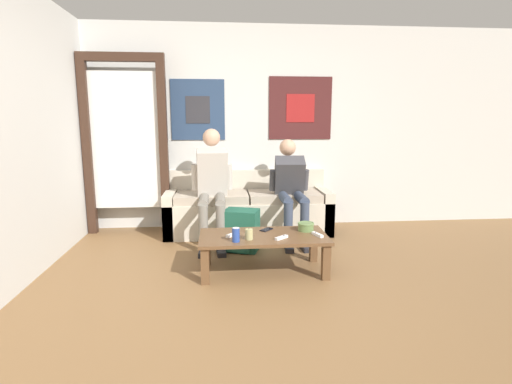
% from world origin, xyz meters
% --- Properties ---
extents(ground_plane, '(18.00, 18.00, 0.00)m').
position_xyz_m(ground_plane, '(0.00, 0.00, 0.00)').
color(ground_plane, brown).
extents(wall_back, '(10.00, 0.07, 2.55)m').
position_xyz_m(wall_back, '(0.00, 2.58, 1.28)').
color(wall_back, silver).
rests_on(wall_back, ground_plane).
extents(door_frame, '(1.00, 0.10, 2.15)m').
position_xyz_m(door_frame, '(-1.42, 2.36, 1.20)').
color(door_frame, '#382319').
rests_on(door_frame, ground_plane).
extents(couch, '(2.01, 0.70, 0.75)m').
position_xyz_m(couch, '(0.05, 2.22, 0.28)').
color(couch, beige).
rests_on(couch, ground_plane).
extents(coffee_table, '(1.16, 0.58, 0.35)m').
position_xyz_m(coffee_table, '(0.10, 0.88, 0.29)').
color(coffee_table, brown).
rests_on(coffee_table, ground_plane).
extents(person_seated_adult, '(0.47, 0.90, 1.28)m').
position_xyz_m(person_seated_adult, '(-0.38, 1.87, 0.69)').
color(person_seated_adult, gray).
rests_on(person_seated_adult, ground_plane).
extents(person_seated_teen, '(0.47, 0.91, 1.15)m').
position_xyz_m(person_seated_teen, '(0.53, 1.90, 0.64)').
color(person_seated_teen, '#384256').
rests_on(person_seated_teen, ground_plane).
extents(backpack, '(0.42, 0.37, 0.44)m').
position_xyz_m(backpack, '(-0.07, 1.50, 0.21)').
color(backpack, '#1E5642').
rests_on(backpack, ground_plane).
extents(ceramic_bowl, '(0.16, 0.16, 0.08)m').
position_xyz_m(ceramic_bowl, '(0.51, 0.99, 0.39)').
color(ceramic_bowl, '#607F47').
rests_on(ceramic_bowl, coffee_table).
extents(pillar_candle, '(0.07, 0.07, 0.11)m').
position_xyz_m(pillar_candle, '(-0.05, 0.76, 0.40)').
color(pillar_candle, tan).
rests_on(pillar_candle, coffee_table).
extents(drink_can_blue, '(0.07, 0.07, 0.12)m').
position_xyz_m(drink_can_blue, '(-0.16, 0.71, 0.41)').
color(drink_can_blue, '#28479E').
rests_on(drink_can_blue, coffee_table).
extents(game_controller_near_left, '(0.13, 0.12, 0.03)m').
position_xyz_m(game_controller_near_left, '(0.24, 0.75, 0.36)').
color(game_controller_near_left, white).
rests_on(game_controller_near_left, coffee_table).
extents(game_controller_near_right, '(0.12, 0.13, 0.03)m').
position_xyz_m(game_controller_near_right, '(-0.19, 0.88, 0.36)').
color(game_controller_near_right, white).
rests_on(game_controller_near_right, coffee_table).
extents(game_controller_far_center, '(0.08, 0.15, 0.03)m').
position_xyz_m(game_controller_far_center, '(0.58, 0.81, 0.36)').
color(game_controller_far_center, white).
rests_on(game_controller_far_center, coffee_table).
extents(cell_phone, '(0.14, 0.15, 0.01)m').
position_xyz_m(cell_phone, '(0.14, 1.05, 0.35)').
color(cell_phone, black).
rests_on(cell_phone, coffee_table).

